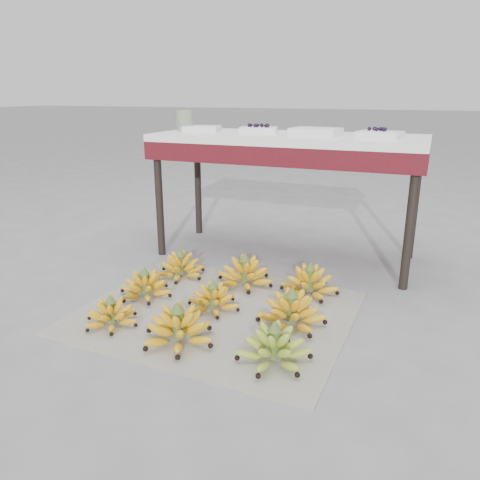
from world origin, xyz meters
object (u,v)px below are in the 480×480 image
at_px(tray_far_left, 202,129).
at_px(tray_far_right, 380,134).
at_px(bunch_mid_left, 145,286).
at_px(newspaper_mat, 216,312).
at_px(bunch_front_right, 274,348).
at_px(bunch_front_left, 111,315).
at_px(bunch_mid_right, 292,312).
at_px(bunch_back_center, 245,274).
at_px(glass_jar, 185,121).
at_px(bunch_back_left, 181,267).
at_px(bunch_back_right, 309,283).
at_px(vendor_table, 287,149).
at_px(bunch_mid_center, 213,300).
at_px(bunch_front_center, 178,329).
at_px(tray_left, 258,130).
at_px(tray_right, 316,132).

height_order(tray_far_left, tray_far_right, tray_far_right).
bearing_deg(bunch_mid_left, newspaper_mat, 9.46).
bearing_deg(tray_far_right, bunch_front_right, -99.76).
xyz_separation_m(bunch_front_left, tray_far_left, (-0.14, 1.22, 0.73)).
height_order(bunch_mid_right, bunch_back_center, bunch_mid_right).
distance_m(newspaper_mat, tray_far_right, 1.33).
relative_size(bunch_mid_right, glass_jar, 2.54).
bearing_deg(glass_jar, bunch_front_left, -78.15).
height_order(bunch_front_left, bunch_mid_right, bunch_mid_right).
relative_size(bunch_front_left, bunch_back_left, 0.85).
bearing_deg(bunch_back_center, bunch_mid_left, -135.84).
bearing_deg(bunch_back_right, tray_far_right, 59.28).
bearing_deg(vendor_table, newspaper_mat, -93.76).
xyz_separation_m(bunch_mid_center, tray_far_left, (-0.49, 0.91, 0.73)).
height_order(newspaper_mat, tray_far_right, tray_far_right).
distance_m(bunch_front_center, bunch_back_center, 0.68).
height_order(newspaper_mat, bunch_front_left, bunch_front_left).
bearing_deg(vendor_table, bunch_mid_center, -95.22).
height_order(bunch_front_right, bunch_back_left, bunch_front_right).
xyz_separation_m(newspaper_mat, bunch_mid_left, (-0.41, 0.02, 0.06)).
bearing_deg(bunch_front_right, vendor_table, 94.22).
distance_m(bunch_front_center, bunch_mid_right, 0.51).
bearing_deg(tray_far_left, bunch_mid_center, -61.43).
distance_m(bunch_mid_center, bunch_back_left, 0.48).
height_order(newspaper_mat, bunch_back_right, bunch_back_right).
relative_size(bunch_front_right, bunch_mid_center, 1.09).
bearing_deg(bunch_mid_center, bunch_front_left, -122.89).
bearing_deg(vendor_table, tray_far_right, -3.61).
bearing_deg(bunch_front_left, bunch_front_right, 16.77).
xyz_separation_m(bunch_mid_right, bunch_back_right, (-0.01, 0.37, -0.00)).
bearing_deg(bunch_mid_right, bunch_front_center, -135.86).
relative_size(bunch_mid_left, tray_left, 1.25).
bearing_deg(bunch_mid_right, bunch_mid_center, -177.07).
distance_m(bunch_front_right, tray_left, 1.54).
relative_size(bunch_mid_right, bunch_back_left, 0.92).
bearing_deg(tray_far_left, bunch_mid_left, -83.28).
relative_size(tray_left, tray_right, 0.88).
distance_m(bunch_back_right, glass_jar, 1.37).
distance_m(bunch_front_center, tray_right, 1.44).
height_order(bunch_mid_left, tray_right, tray_right).
distance_m(newspaper_mat, bunch_mid_right, 0.38).
xyz_separation_m(bunch_front_center, vendor_table, (0.08, 1.24, 0.61)).
height_order(bunch_front_left, tray_right, tray_right).
height_order(bunch_mid_right, tray_far_right, tray_far_right).
distance_m(bunch_mid_right, tray_far_right, 1.16).
relative_size(bunch_mid_center, tray_far_right, 1.23).
xyz_separation_m(bunch_back_right, glass_jar, (-0.99, 0.54, 0.77)).
relative_size(bunch_mid_right, tray_left, 1.28).
xyz_separation_m(bunch_front_center, bunch_back_right, (0.39, 0.69, -0.00)).
height_order(bunch_back_center, tray_far_left, tray_far_left).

